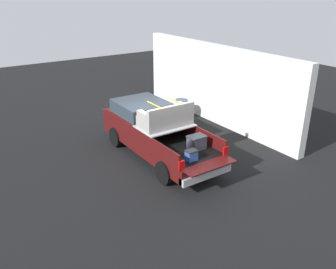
% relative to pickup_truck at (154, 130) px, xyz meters
% --- Properties ---
extents(ground_plane, '(40.00, 40.00, 0.00)m').
position_rel_pickup_truck_xyz_m(ground_plane, '(-0.36, 0.00, -0.95)').
color(ground_plane, black).
extents(pickup_truck, '(6.05, 2.06, 2.23)m').
position_rel_pickup_truck_xyz_m(pickup_truck, '(0.00, 0.00, 0.00)').
color(pickup_truck, '#470F0F').
rests_on(pickup_truck, ground_plane).
extents(building_facade, '(10.01, 0.36, 3.54)m').
position_rel_pickup_truck_xyz_m(building_facade, '(1.51, -4.24, 0.82)').
color(building_facade, white).
rests_on(building_facade, ground_plane).
extents(trash_can, '(0.60, 0.60, 0.98)m').
position_rel_pickup_truck_xyz_m(trash_can, '(2.40, -3.04, -0.45)').
color(trash_can, '#3F4C66').
rests_on(trash_can, ground_plane).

